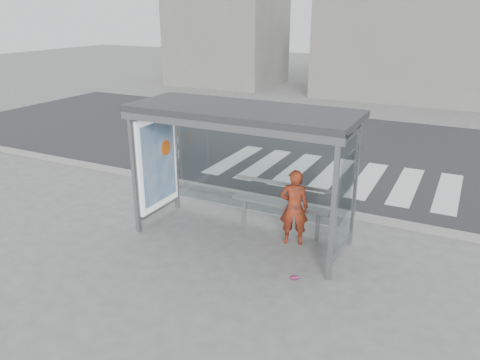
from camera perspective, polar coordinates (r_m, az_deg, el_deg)
name	(u,v)px	position (r m, az deg, el deg)	size (l,w,h in m)	color
ground	(241,238)	(9.40, 0.17, -7.03)	(80.00, 80.00, 0.00)	#5F5F5D
road	(338,149)	(15.56, 11.85, 3.70)	(30.00, 10.00, 0.01)	#242426
curb	(279,201)	(10.99, 4.74, -2.58)	(30.00, 0.18, 0.12)	gray
crosswalk	(331,174)	(13.13, 11.00, 0.68)	(6.55, 3.00, 0.00)	silver
bus_shelter	(225,138)	(8.90, -1.79, 5.08)	(4.25, 1.65, 2.62)	gray
building_left	(227,32)	(28.98, -1.58, 17.57)	(6.00, 5.00, 6.00)	slate
building_center	(402,47)	(25.81, 19.11, 15.10)	(8.00, 5.00, 5.00)	slate
person	(294,207)	(8.94, 6.61, -3.32)	(0.55, 0.36, 1.50)	red
bench	(280,204)	(9.40, 4.95, -2.93)	(2.05, 0.25, 1.06)	gray
soda_can	(294,278)	(8.10, 6.64, -11.75)	(0.07, 0.07, 0.12)	#C73A76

